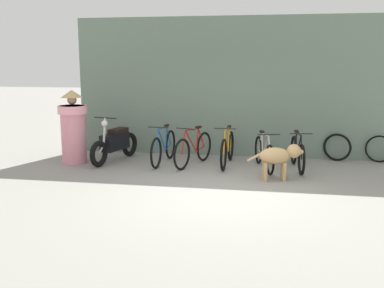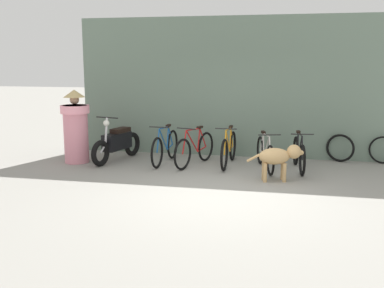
{
  "view_description": "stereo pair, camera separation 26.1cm",
  "coord_description": "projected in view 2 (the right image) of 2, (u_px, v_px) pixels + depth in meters",
  "views": [
    {
      "loc": [
        0.87,
        -7.53,
        2.27
      ],
      "look_at": [
        -0.66,
        1.13,
        0.65
      ],
      "focal_mm": 42.0,
      "sensor_mm": 36.0,
      "label": 1
    },
    {
      "loc": [
        1.13,
        -7.48,
        2.27
      ],
      "look_at": [
        -0.66,
        1.13,
        0.65
      ],
      "focal_mm": 42.0,
      "sensor_mm": 36.0,
      "label": 2
    }
  ],
  "objects": [
    {
      "name": "ground_plane",
      "position": [
        216.0,
        193.0,
        7.84
      ],
      "size": [
        60.0,
        60.0,
        0.0
      ],
      "primitive_type": "plane",
      "color": "gray"
    },
    {
      "name": "shop_wall_back",
      "position": [
        237.0,
        87.0,
        10.72
      ],
      "size": [
        7.78,
        0.2,
        3.32
      ],
      "color": "slate",
      "rests_on": "ground"
    },
    {
      "name": "bicycle_0",
      "position": [
        165.0,
        147.0,
        10.12
      ],
      "size": [
        0.46,
        1.72,
        0.89
      ],
      "rotation": [
        0.0,
        0.0,
        -1.65
      ],
      "color": "black",
      "rests_on": "ground"
    },
    {
      "name": "bicycle_1",
      "position": [
        195.0,
        149.0,
        9.91
      ],
      "size": [
        0.63,
        1.63,
        0.88
      ],
      "rotation": [
        0.0,
        0.0,
        -1.89
      ],
      "color": "black",
      "rests_on": "ground"
    },
    {
      "name": "bicycle_2",
      "position": [
        229.0,
        149.0,
        9.9
      ],
      "size": [
        0.46,
        1.75,
        0.89
      ],
      "rotation": [
        0.0,
        0.0,
        -1.62
      ],
      "color": "black",
      "rests_on": "ground"
    },
    {
      "name": "bicycle_3",
      "position": [
        265.0,
        154.0,
        9.54
      ],
      "size": [
        0.55,
        1.65,
        0.82
      ],
      "rotation": [
        0.0,
        0.0,
        -1.32
      ],
      "color": "black",
      "rests_on": "ground"
    },
    {
      "name": "bicycle_4",
      "position": [
        299.0,
        154.0,
        9.48
      ],
      "size": [
        0.46,
        1.63,
        0.84
      ],
      "rotation": [
        0.0,
        0.0,
        -1.46
      ],
      "color": "black",
      "rests_on": "ground"
    },
    {
      "name": "motorcycle",
      "position": [
        117.0,
        143.0,
        10.35
      ],
      "size": [
        0.65,
        1.8,
        1.06
      ],
      "rotation": [
        0.0,
        0.0,
        -1.82
      ],
      "color": "black",
      "rests_on": "ground"
    },
    {
      "name": "stray_dog",
      "position": [
        279.0,
        156.0,
        8.58
      ],
      "size": [
        1.09,
        0.47,
        0.71
      ],
      "rotation": [
        0.0,
        0.0,
        0.22
      ],
      "color": "tan",
      "rests_on": "ground"
    },
    {
      "name": "person_in_robes",
      "position": [
        76.0,
        127.0,
        10.14
      ],
      "size": [
        0.81,
        0.81,
        1.65
      ],
      "rotation": [
        0.0,
        0.0,
        2.83
      ],
      "color": "pink",
      "rests_on": "ground"
    },
    {
      "name": "spare_tire_left",
      "position": [
        340.0,
        148.0,
        10.25
      ],
      "size": [
        0.62,
        0.28,
        0.65
      ],
      "rotation": [
        0.0,
        0.0,
        -0.37
      ],
      "color": "black",
      "rests_on": "ground"
    },
    {
      "name": "spare_tire_right",
      "position": [
        383.0,
        150.0,
        10.07
      ],
      "size": [
        0.61,
        0.22,
        0.63
      ],
      "rotation": [
        0.0,
        0.0,
        -0.3
      ],
      "color": "black",
      "rests_on": "ground"
    }
  ]
}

